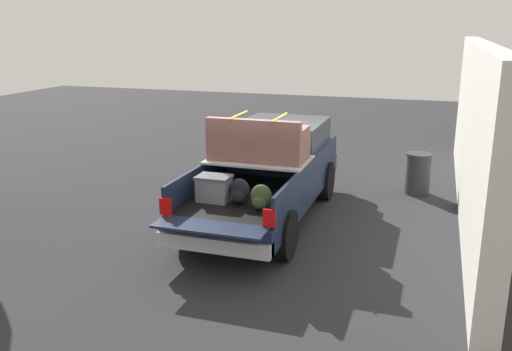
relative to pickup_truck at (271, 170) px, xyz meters
name	(u,v)px	position (x,y,z in m)	size (l,w,h in m)	color
ground_plane	(265,219)	(-0.37, 0.00, -0.97)	(40.00, 40.00, 0.00)	#262628
pickup_truck	(271,170)	(0.00, 0.00, 0.00)	(6.05, 2.06, 2.23)	#162138
building_facade	(475,130)	(1.59, -3.97, 0.80)	(11.45, 0.36, 3.52)	silver
trash_can	(418,173)	(2.47, -2.89, -0.47)	(0.60, 0.60, 0.98)	#2D2D33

